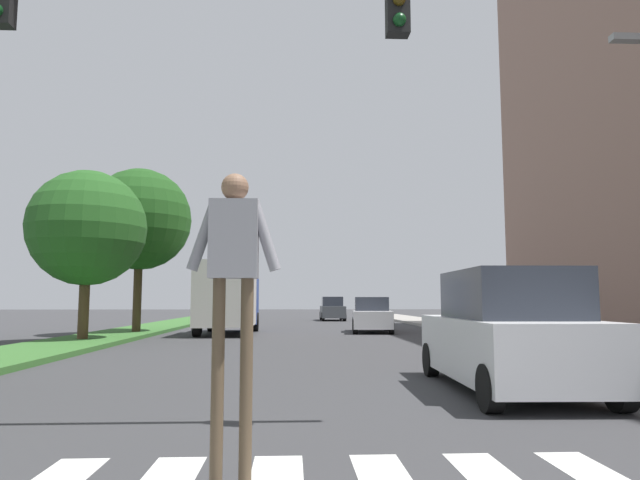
{
  "coord_description": "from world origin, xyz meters",
  "views": [
    {
      "loc": [
        -0.33,
        3.71,
        1.48
      ],
      "look_at": [
        0.28,
        16.13,
        2.8
      ],
      "focal_mm": 31.94,
      "sensor_mm": 36.0,
      "label": 1
    }
  ],
  "objects_px": {
    "sedan_distant": "(332,310)",
    "tree_far": "(87,228)",
    "pedestrian_performer": "(234,277)",
    "sedan_midblock": "(372,316)",
    "truck_box_delivery": "(229,297)",
    "suv_crossing": "(507,334)",
    "tree_distant": "(140,220)"
  },
  "relations": [
    {
      "from": "pedestrian_performer",
      "to": "sedan_distant",
      "type": "height_order",
      "value": "pedestrian_performer"
    },
    {
      "from": "tree_far",
      "to": "truck_box_delivery",
      "type": "xyz_separation_m",
      "value": [
        4.48,
        5.11,
        -2.4
      ]
    },
    {
      "from": "tree_distant",
      "to": "pedestrian_performer",
      "type": "height_order",
      "value": "tree_distant"
    },
    {
      "from": "tree_distant",
      "to": "truck_box_delivery",
      "type": "distance_m",
      "value": 5.17
    },
    {
      "from": "sedan_distant",
      "to": "sedan_midblock",
      "type": "bearing_deg",
      "value": -87.39
    },
    {
      "from": "truck_box_delivery",
      "to": "tree_far",
      "type": "bearing_deg",
      "value": -131.24
    },
    {
      "from": "tree_distant",
      "to": "sedan_distant",
      "type": "bearing_deg",
      "value": 61.03
    },
    {
      "from": "sedan_distant",
      "to": "tree_far",
      "type": "bearing_deg",
      "value": -114.93
    },
    {
      "from": "sedan_distant",
      "to": "truck_box_delivery",
      "type": "distance_m",
      "value": 18.07
    },
    {
      "from": "suv_crossing",
      "to": "sedan_distant",
      "type": "distance_m",
      "value": 33.33
    },
    {
      "from": "sedan_distant",
      "to": "truck_box_delivery",
      "type": "xyz_separation_m",
      "value": [
        -5.83,
        -17.08,
        0.83
      ]
    },
    {
      "from": "tree_distant",
      "to": "sedan_midblock",
      "type": "bearing_deg",
      "value": 9.01
    },
    {
      "from": "tree_far",
      "to": "sedan_midblock",
      "type": "xyz_separation_m",
      "value": [
        11.04,
        6.3,
        -3.28
      ]
    },
    {
      "from": "pedestrian_performer",
      "to": "truck_box_delivery",
      "type": "relative_size",
      "value": 0.4
    },
    {
      "from": "sedan_distant",
      "to": "suv_crossing",
      "type": "bearing_deg",
      "value": -89.08
    },
    {
      "from": "suv_crossing",
      "to": "truck_box_delivery",
      "type": "relative_size",
      "value": 0.75
    },
    {
      "from": "sedan_midblock",
      "to": "truck_box_delivery",
      "type": "height_order",
      "value": "truck_box_delivery"
    },
    {
      "from": "tree_far",
      "to": "truck_box_delivery",
      "type": "height_order",
      "value": "tree_far"
    },
    {
      "from": "suv_crossing",
      "to": "pedestrian_performer",
      "type": "bearing_deg",
      "value": -129.85
    },
    {
      "from": "tree_far",
      "to": "suv_crossing",
      "type": "relative_size",
      "value": 1.28
    },
    {
      "from": "sedan_midblock",
      "to": "truck_box_delivery",
      "type": "relative_size",
      "value": 0.69
    },
    {
      "from": "tree_far",
      "to": "suv_crossing",
      "type": "height_order",
      "value": "tree_far"
    },
    {
      "from": "truck_box_delivery",
      "to": "suv_crossing",
      "type": "bearing_deg",
      "value": -68.59
    },
    {
      "from": "tree_far",
      "to": "sedan_midblock",
      "type": "bearing_deg",
      "value": 29.71
    },
    {
      "from": "tree_far",
      "to": "pedestrian_performer",
      "type": "distance_m",
      "value": 17.51
    },
    {
      "from": "tree_distant",
      "to": "pedestrian_performer",
      "type": "relative_size",
      "value": 2.85
    },
    {
      "from": "pedestrian_performer",
      "to": "suv_crossing",
      "type": "xyz_separation_m",
      "value": [
        4.01,
        4.81,
        -0.73
      ]
    },
    {
      "from": "tree_far",
      "to": "sedan_distant",
      "type": "height_order",
      "value": "tree_far"
    },
    {
      "from": "pedestrian_performer",
      "to": "sedan_midblock",
      "type": "height_order",
      "value": "pedestrian_performer"
    },
    {
      "from": "tree_far",
      "to": "sedan_midblock",
      "type": "relative_size",
      "value": 1.39
    },
    {
      "from": "pedestrian_performer",
      "to": "truck_box_delivery",
      "type": "height_order",
      "value": "truck_box_delivery"
    },
    {
      "from": "suv_crossing",
      "to": "sedan_midblock",
      "type": "distance_m",
      "value": 17.43
    }
  ]
}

